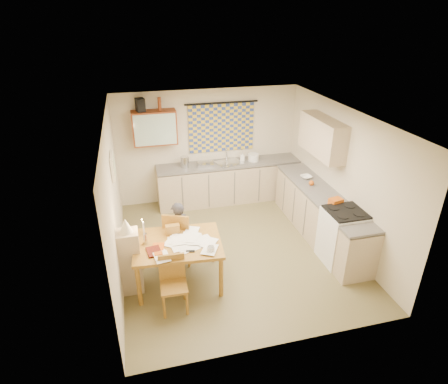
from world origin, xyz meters
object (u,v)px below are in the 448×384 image
object	(u,v)px
counter_right	(319,215)
chair_far	(180,245)
dining_table	(179,262)
stove	(342,236)
person	(178,233)
shelf_stand	(130,262)
counter_back	(231,182)

from	to	relation	value
counter_right	chair_far	size ratio (longest dim) A/B	2.97
dining_table	chair_far	distance (m)	0.59
stove	chair_far	size ratio (longest dim) A/B	0.99
stove	person	world-z (taller)	person
stove	shelf_stand	distance (m)	3.54
counter_right	chair_far	xyz separation A→B (m)	(-2.70, -0.14, -0.14)
counter_back	counter_right	xyz separation A→B (m)	(1.25, -1.88, -0.00)
person	dining_table	bearing A→B (deg)	71.36
counter_right	person	size ratio (longest dim) A/B	2.55
stove	person	bearing A→B (deg)	166.78
counter_right	shelf_stand	xyz separation A→B (m)	(-3.54, -0.73, 0.08)
counter_back	counter_right	size ratio (longest dim) A/B	1.12
counter_right	dining_table	size ratio (longest dim) A/B	2.08
stove	dining_table	world-z (taller)	stove
counter_back	chair_far	world-z (taller)	chair_far
counter_back	stove	xyz separation A→B (m)	(1.25, -2.71, 0.04)
shelf_stand	stove	bearing A→B (deg)	-1.54
counter_back	counter_right	distance (m)	2.26
counter_back	dining_table	size ratio (longest dim) A/B	2.33
dining_table	shelf_stand	bearing A→B (deg)	-174.02
shelf_stand	dining_table	bearing A→B (deg)	1.19
counter_right	stove	world-z (taller)	stove
counter_back	stove	size ratio (longest dim) A/B	3.36
stove	shelf_stand	size ratio (longest dim) A/B	0.93
stove	chair_far	bearing A→B (deg)	165.82
chair_far	shelf_stand	world-z (taller)	shelf_stand
counter_right	shelf_stand	world-z (taller)	shelf_stand
dining_table	shelf_stand	xyz separation A→B (m)	(-0.74, -0.02, 0.15)
counter_right	person	bearing A→B (deg)	-176.11
person	shelf_stand	distance (m)	0.98
shelf_stand	counter_back	bearing A→B (deg)	48.73
counter_back	stove	world-z (taller)	stove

